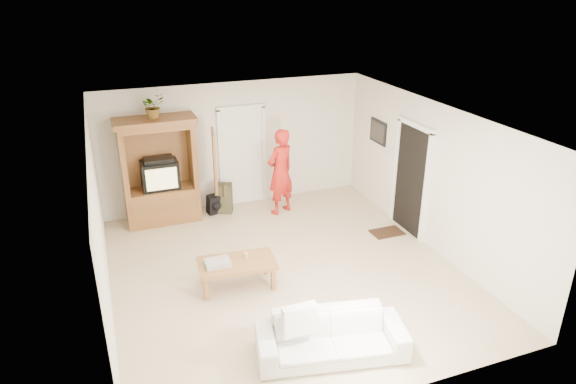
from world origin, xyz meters
The scene contains 19 objects.
floor centered at (0.00, 0.00, 0.00)m, with size 6.00×6.00×0.00m, color tan.
ceiling centered at (0.00, 0.00, 2.60)m, with size 6.00×6.00×0.00m, color white.
wall_back centered at (0.00, 3.00, 1.30)m, with size 5.50×5.50×0.00m, color silver.
wall_front centered at (0.00, -3.00, 1.30)m, with size 5.50×5.50×0.00m, color silver.
wall_left centered at (-2.75, 0.00, 1.30)m, with size 6.00×6.00×0.00m, color silver.
wall_right centered at (2.75, 0.00, 1.30)m, with size 6.00×6.00×0.00m, color silver.
armoire centered at (-1.58, 2.66, 0.91)m, with size 1.82×1.14×2.10m.
door_back centered at (0.15, 2.97, 1.02)m, with size 0.85×0.05×2.04m, color white.
doorway_right centered at (2.73, 0.60, 1.02)m, with size 0.05×0.90×2.04m, color black.
framed_picture centered at (2.73, 1.90, 1.60)m, with size 0.03×0.60×0.48m, color black.
doormat centered at (2.30, 0.60, 0.01)m, with size 0.60×0.40×0.02m, color #382316.
plant centered at (-1.60, 2.63, 2.33)m, with size 0.42×0.36×0.46m, color #4C7238.
man centered at (0.72, 2.21, 0.89)m, with size 0.65×0.43×1.78m, color #B31D17.
sofa centered at (-0.15, -2.11, 0.28)m, with size 1.91×0.75×0.56m, color silver.
coffee_table centered at (-0.85, -0.15, 0.39)m, with size 1.24×0.75×0.44m.
towel centered at (-1.16, -0.15, 0.48)m, with size 0.38×0.28×0.08m, color #FB536E.
candle centered at (-0.69, -0.10, 0.49)m, with size 0.08×0.08×0.10m, color tan.
backpack_black centered at (-0.56, 2.61, 0.20)m, with size 0.33×0.19×0.41m, color black, non-canonical shape.
backpack_olive centered at (-0.38, 2.60, 0.31)m, with size 0.33×0.24×0.62m, color #47442B, non-canonical shape.
Camera 1 is at (-2.54, -6.89, 4.55)m, focal length 32.00 mm.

